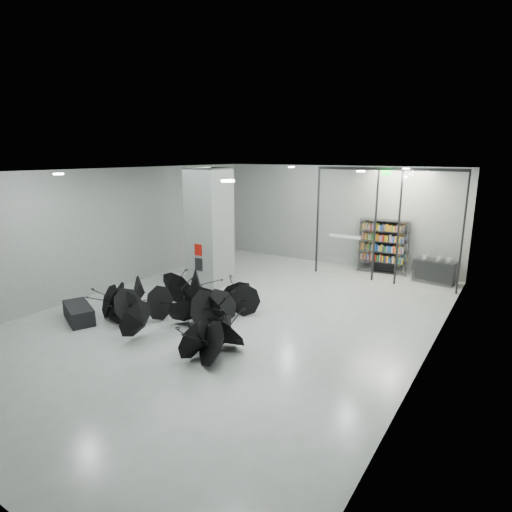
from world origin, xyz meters
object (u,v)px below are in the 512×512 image
Objects in this scene: bookshelf at (383,247)px; umbrella_cluster at (181,313)px; bench at (79,313)px; shop_counter at (434,271)px; column at (209,228)px.

umbrella_cluster is (-3.01, -7.98, -0.71)m from bookshelf.
bookshelf is at bearing 83.49° from bench.
shop_counter is (1.96, -0.36, -0.60)m from bookshelf.
column is 1.97× the size of bookshelf.
shop_counter is 0.26× the size of umbrella_cluster.
umbrella_cluster is at bearing -117.05° from shop_counter.
bench is at bearing -151.95° from umbrella_cluster.
column reaches higher than umbrella_cluster.
umbrella_cluster is at bearing -119.09° from bookshelf.
column is 8.03m from shop_counter.
bench is 2.84m from umbrella_cluster.
shop_counter is at bearing 74.28° from bench.
umbrella_cluster reaches higher than bench.
shop_counter is 9.10m from umbrella_cluster.
bookshelf is (4.58, 4.75, -0.99)m from column.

